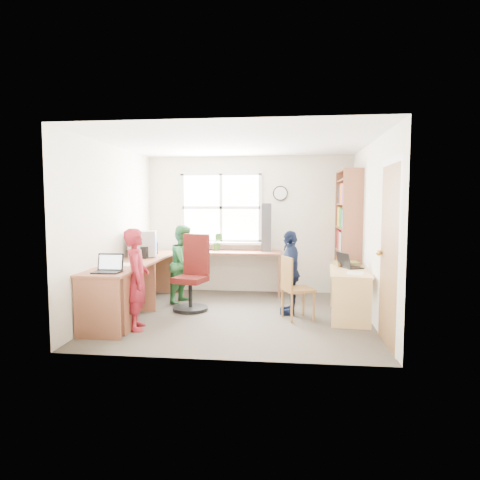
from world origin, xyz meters
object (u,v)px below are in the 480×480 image
Objects in this scene: cd_tower at (266,227)px; person_navy at (290,272)px; laptop_left at (108,268)px; right_desk at (349,283)px; bookshelf at (348,239)px; l_desk at (141,286)px; person_red at (137,279)px; person_green at (185,264)px; crt_monitor at (143,244)px; potted_plant at (218,242)px; wooden_chair at (294,285)px; swivel_chair at (193,277)px; laptop_right at (348,264)px.

person_navy is (0.40, -1.26, -0.57)m from cd_tower.
right_desk is at bearing 17.99° from laptop_left.
bookshelf reaches higher than right_desk.
cd_tower is (1.63, 1.76, 0.71)m from l_desk.
person_red reaches higher than person_green.
crt_monitor is (-3.09, 0.41, 0.47)m from right_desk.
potted_plant is (-2.18, 0.32, -0.10)m from bookshelf.
cd_tower is (1.87, 0.97, 0.21)m from crt_monitor.
right_desk is 1.37× the size of wooden_chair.
laptop_left is at bearing -103.48° from l_desk.
wooden_chair is 2.07m from person_red.
wooden_chair is 0.34m from person_navy.
person_red is at bearing -145.60° from bookshelf.
l_desk is at bearing -120.05° from swivel_chair.
swivel_chair is 2.29× the size of crt_monitor.
right_desk is at bearing 155.69° from laptop_right.
person_red is (-0.65, -2.26, -0.27)m from potted_plant.
laptop_left is at bearing -127.68° from cd_tower.
bookshelf is at bearing -13.77° from cd_tower.
person_navy is (-0.82, 0.12, 0.12)m from right_desk.
bookshelf is 6.79× the size of potted_plant.
laptop_left is at bearing -101.35° from crt_monitor.
wooden_chair is 1.78× the size of crt_monitor.
laptop_right is at bearing 11.62° from l_desk.
laptop_right is at bearing 94.30° from person_navy.
crt_monitor is 0.38× the size of person_red.
right_desk is 0.93× the size of person_red.
wooden_chair is 2.80× the size of potted_plant.
l_desk is 2.10m from person_navy.
swivel_chair is at bearing -98.54° from potted_plant.
person_green is at bearing -25.59° from person_red.
bookshelf reaches higher than crt_monitor.
right_desk is 1.21m from bookshelf.
l_desk is 7.27× the size of laptop_right.
person_red is at bearing -171.27° from person_green.
potted_plant is (-0.85, 0.03, -0.26)m from cd_tower.
laptop_left is 3.04m from cd_tower.
wooden_chair is 2.44m from crt_monitor.
potted_plant is (0.77, 1.79, 0.45)m from l_desk.
bookshelf is 1.40m from person_navy.
swivel_chair is (-2.36, -0.88, -0.52)m from bookshelf.
right_desk is 3.84× the size of potted_plant.
cd_tower is 1.56m from person_green.
swivel_chair is at bearing -134.01° from person_green.
right_desk is at bearing -86.17° from person_green.
person_green is at bearing 70.15° from l_desk.
potted_plant is (-2.07, 1.41, 0.43)m from right_desk.
laptop_right reaches higher than l_desk.
l_desk is at bearing 161.92° from wooden_chair.
crt_monitor is at bearing -178.84° from swivel_chair.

